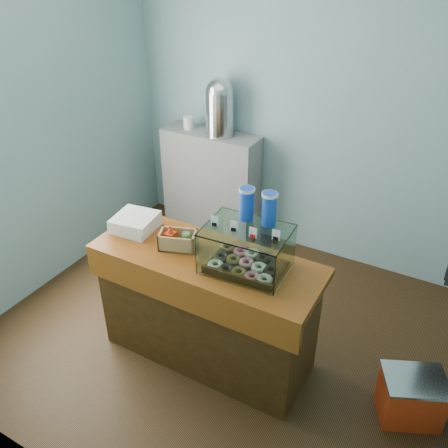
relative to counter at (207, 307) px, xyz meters
The scene contains 9 objects.
ground 0.52m from the counter, 90.00° to the left, with size 3.50×3.50×0.00m, color black.
room_shell 1.27m from the counter, 84.37° to the left, with size 3.54×3.04×2.82m.
counter is the anchor object (origin of this frame).
back_shelf 1.82m from the counter, 119.76° to the left, with size 1.00×0.32×1.10m, color gray.
display_case 0.67m from the counter, 10.16° to the left, with size 0.56×0.43×0.51m.
condiment_crate 0.55m from the counter, behind, with size 0.29×0.23×0.17m.
pastry_boxes 0.81m from the counter, behind, with size 0.33×0.33×0.11m.
coffee_urn 2.00m from the counter, 116.64° to the left, with size 0.30×0.30×0.55m.
red_cooler 1.48m from the counter, ahead, with size 0.48×0.44×0.35m.
Camera 1 is at (1.38, -2.46, 2.74)m, focal length 38.00 mm.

